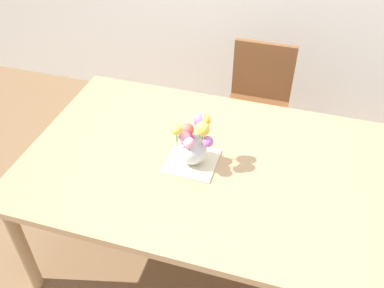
# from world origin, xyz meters

# --- Properties ---
(ground_plane) EXTENTS (12.00, 12.00, 0.00)m
(ground_plane) POSITION_xyz_m (0.00, 0.00, 0.00)
(ground_plane) COLOR brown
(dining_table) EXTENTS (1.89, 1.19, 0.73)m
(dining_table) POSITION_xyz_m (0.00, 0.00, 0.66)
(dining_table) COLOR tan
(dining_table) RESTS_ON ground_plane
(chair_far) EXTENTS (0.42, 0.42, 0.90)m
(chair_far) POSITION_xyz_m (0.11, 0.94, 0.52)
(chair_far) COLOR brown
(chair_far) RESTS_ON ground_plane
(placemat) EXTENTS (0.25, 0.25, 0.01)m
(placemat) POSITION_xyz_m (-0.09, -0.02, 0.73)
(placemat) COLOR beige
(placemat) RESTS_ON dining_table
(flower_vase) EXTENTS (0.20, 0.18, 0.27)m
(flower_vase) POSITION_xyz_m (-0.08, -0.03, 0.86)
(flower_vase) COLOR silver
(flower_vase) RESTS_ON placemat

